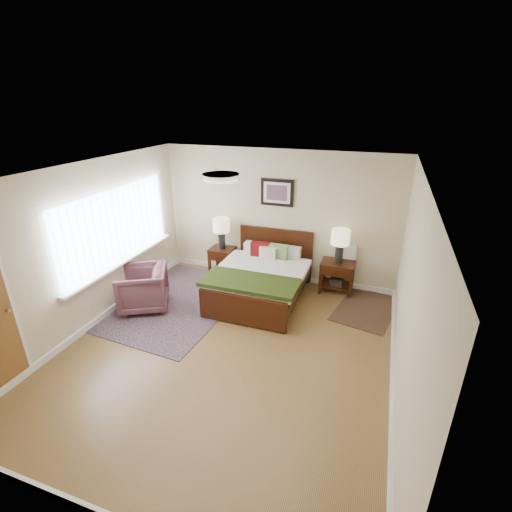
% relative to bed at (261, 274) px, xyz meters
% --- Properties ---
extents(floor, '(5.00, 5.00, 0.00)m').
position_rel_bed_xyz_m(floor, '(0.02, -1.58, -0.47)').
color(floor, brown).
rests_on(floor, ground).
extents(back_wall, '(4.50, 0.04, 2.50)m').
position_rel_bed_xyz_m(back_wall, '(0.02, 0.92, 0.78)').
color(back_wall, '#C0AD8B').
rests_on(back_wall, ground).
extents(front_wall, '(4.50, 0.04, 2.50)m').
position_rel_bed_xyz_m(front_wall, '(0.02, -4.08, 0.78)').
color(front_wall, '#C0AD8B').
rests_on(front_wall, ground).
extents(left_wall, '(0.04, 5.00, 2.50)m').
position_rel_bed_xyz_m(left_wall, '(-2.23, -1.58, 0.78)').
color(left_wall, '#C0AD8B').
rests_on(left_wall, ground).
extents(right_wall, '(0.04, 5.00, 2.50)m').
position_rel_bed_xyz_m(right_wall, '(2.27, -1.58, 0.78)').
color(right_wall, '#C0AD8B').
rests_on(right_wall, ground).
extents(ceiling, '(4.50, 5.00, 0.02)m').
position_rel_bed_xyz_m(ceiling, '(0.02, -1.58, 2.03)').
color(ceiling, white).
rests_on(ceiling, back_wall).
extents(window, '(0.11, 2.72, 1.32)m').
position_rel_bed_xyz_m(window, '(-2.18, -0.88, 0.91)').
color(window, silver).
rests_on(window, left_wall).
extents(ceil_fixture, '(0.44, 0.44, 0.08)m').
position_rel_bed_xyz_m(ceil_fixture, '(0.02, -1.58, 2.00)').
color(ceil_fixture, white).
rests_on(ceil_fixture, ceiling).
extents(bed, '(1.56, 1.88, 1.01)m').
position_rel_bed_xyz_m(bed, '(0.00, 0.00, 0.00)').
color(bed, '#351507').
rests_on(bed, ground).
extents(wall_art, '(0.62, 0.05, 0.50)m').
position_rel_bed_xyz_m(wall_art, '(0.00, 0.89, 1.25)').
color(wall_art, black).
rests_on(wall_art, back_wall).
extents(nightstand_left, '(0.47, 0.42, 0.56)m').
position_rel_bed_xyz_m(nightstand_left, '(-1.05, 0.67, -0.03)').
color(nightstand_left, '#351507').
rests_on(nightstand_left, ground).
extents(nightstand_right, '(0.59, 0.45, 0.59)m').
position_rel_bed_xyz_m(nightstand_right, '(1.23, 0.68, -0.11)').
color(nightstand_right, '#351507').
rests_on(nightstand_right, ground).
extents(lamp_left, '(0.33, 0.33, 0.61)m').
position_rel_bed_xyz_m(lamp_left, '(-1.05, 0.69, 0.51)').
color(lamp_left, black).
rests_on(lamp_left, nightstand_left).
extents(lamp_right, '(0.33, 0.33, 0.61)m').
position_rel_bed_xyz_m(lamp_right, '(1.23, 0.69, 0.55)').
color(lamp_right, black).
rests_on(lamp_right, nightstand_right).
extents(armchair, '(1.07, 1.06, 0.72)m').
position_rel_bed_xyz_m(armchair, '(-1.78, -0.96, -0.11)').
color(armchair, brown).
rests_on(armchair, ground).
extents(rug_persian, '(2.08, 2.80, 0.01)m').
position_rel_bed_xyz_m(rug_persian, '(-1.33, -0.65, -0.46)').
color(rug_persian, '#0C0C3C').
rests_on(rug_persian, ground).
extents(rug_navy, '(1.15, 1.49, 0.01)m').
position_rel_bed_xyz_m(rug_navy, '(1.82, 0.22, -0.46)').
color(rug_navy, black).
rests_on(rug_navy, ground).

